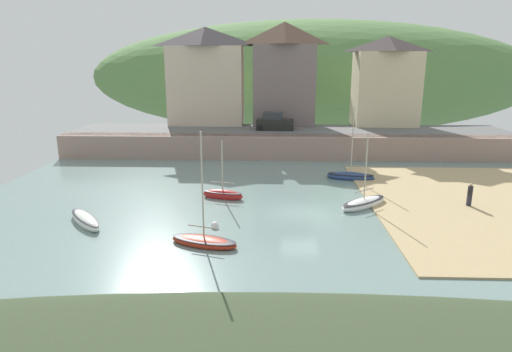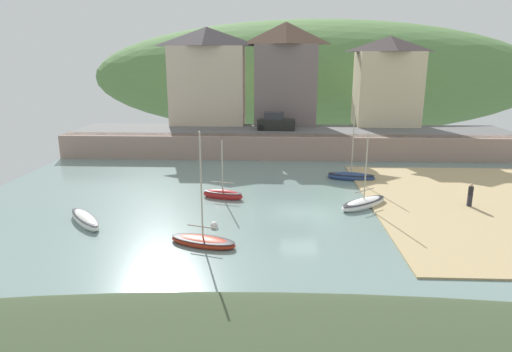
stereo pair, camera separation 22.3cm
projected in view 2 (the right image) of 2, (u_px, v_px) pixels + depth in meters
ground at (341, 280)px, 20.14m from camera, size 48.00×41.00×0.61m
quay_seawall at (291, 145)px, 46.04m from camera, size 48.00×9.40×2.40m
hillside_backdrop at (315, 77)px, 80.80m from camera, size 80.00×44.00×19.87m
waterfront_building_left at (207, 76)px, 52.18m from camera, size 8.99×4.99×11.25m
waterfront_building_centre at (285, 73)px, 51.71m from camera, size 7.49×4.54×11.78m
waterfront_building_right at (388, 81)px, 51.41m from camera, size 7.49×5.36×10.19m
sailboat_blue_trim at (364, 203)px, 30.62m from camera, size 4.07×3.70×5.38m
sailboat_nearest_shore at (351, 176)px, 37.72m from camera, size 4.20×2.10×6.48m
rowboat_small_beached at (85, 220)px, 27.55m from camera, size 3.53×3.89×0.78m
fishing_boat_green at (203, 241)px, 24.33m from camera, size 4.09×2.42×6.47m
sailboat_far_left at (223, 194)px, 32.56m from camera, size 3.24×1.70×4.51m
parked_car_near_slipway at (276, 123)px, 48.73m from camera, size 4.21×1.98×1.95m
person_on_slipway at (470, 194)px, 30.33m from camera, size 0.34×0.34×1.62m
mooring_buoy at (214, 225)px, 26.87m from camera, size 0.46×0.46×0.46m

